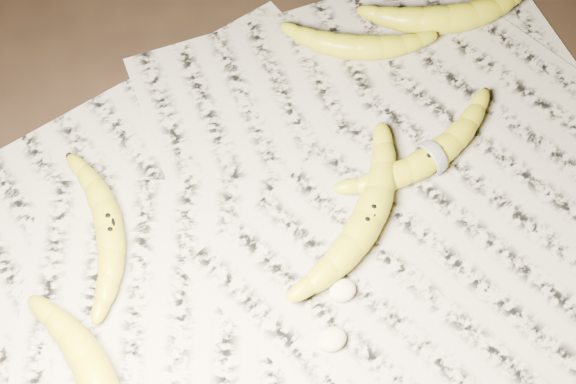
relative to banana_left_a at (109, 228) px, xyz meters
name	(u,v)px	position (x,y,z in m)	size (l,w,h in m)	color
ground	(310,246)	(0.20, -0.11, -0.02)	(3.00, 3.00, 0.00)	black
newspaper_patch	(311,231)	(0.21, -0.10, -0.02)	(0.90, 0.70, 0.01)	#A39E8C
banana_left_a	(109,228)	(0.00, 0.00, 0.00)	(0.19, 0.05, 0.03)	gold
banana_center	(368,218)	(0.26, -0.13, 0.00)	(0.22, 0.06, 0.04)	gold
banana_taped	(432,156)	(0.37, -0.09, 0.00)	(0.21, 0.06, 0.03)	gold
banana_upper_a	(357,46)	(0.38, 0.10, 0.00)	(0.17, 0.05, 0.03)	gold
banana_upper_b	(448,17)	(0.51, 0.08, 0.00)	(0.19, 0.06, 0.04)	gold
measuring_tape	(432,156)	(0.37, -0.09, 0.00)	(0.04, 0.04, 0.00)	white
flesh_chunk_a	(332,338)	(0.16, -0.23, -0.01)	(0.03, 0.03, 0.02)	beige
flesh_chunk_c	(343,289)	(0.20, -0.18, -0.01)	(0.03, 0.03, 0.02)	beige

